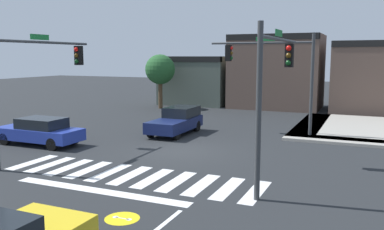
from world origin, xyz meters
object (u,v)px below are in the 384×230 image
traffic_signal_northeast (273,65)px  car_navy (177,121)px  traffic_signal_southeast (275,74)px  traffic_signal_southwest (36,71)px  roadside_tree (160,70)px  car_blue (40,131)px

traffic_signal_northeast → car_navy: size_ratio=1.42×
traffic_signal_southeast → traffic_signal_southwest: bearing=94.1°
car_navy → roadside_tree: 12.19m
traffic_signal_southeast → roadside_tree: (-13.62, 16.98, -0.53)m
car_navy → car_blue: size_ratio=0.92×
traffic_signal_northeast → car_blue: 13.16m
traffic_signal_northeast → traffic_signal_southeast: size_ratio=1.00×
traffic_signal_southwest → traffic_signal_northeast: (8.26, 9.61, 0.11)m
traffic_signal_northeast → roadside_tree: (-11.57, 8.11, -0.65)m
car_blue → car_navy: bearing=-132.2°
traffic_signal_southwest → car_navy: size_ratio=1.39×
traffic_signal_northeast → car_blue: size_ratio=1.31×
traffic_signal_southeast → car_navy: (-7.21, 6.94, -3.13)m
car_navy → car_blue: (-5.10, -5.62, -0.05)m
traffic_signal_northeast → roadside_tree: traffic_signal_northeast is taller
traffic_signal_southwest → car_blue: (-2.00, 2.06, -3.19)m
roadside_tree → traffic_signal_southeast: bearing=-51.3°
traffic_signal_southeast → car_navy: traffic_signal_southeast is taller
traffic_signal_southeast → roadside_tree: 21.78m
traffic_signal_southwest → traffic_signal_northeast: 12.67m
traffic_signal_southeast → car_navy: size_ratio=1.41×
car_navy → roadside_tree: roadside_tree is taller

